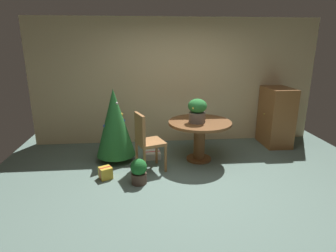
# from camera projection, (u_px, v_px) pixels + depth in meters

# --- Properties ---
(ground_plane) EXTENTS (6.60, 6.60, 0.00)m
(ground_plane) POSITION_uv_depth(u_px,v_px,m) (192.00, 188.00, 4.22)
(ground_plane) COLOR slate
(back_wall_panel) EXTENTS (6.00, 0.10, 2.60)m
(back_wall_panel) POSITION_uv_depth(u_px,v_px,m) (176.00, 82.00, 5.95)
(back_wall_panel) COLOR beige
(back_wall_panel) RESTS_ON ground_plane
(round_dining_table) EXTENTS (1.14, 1.14, 0.74)m
(round_dining_table) POSITION_uv_depth(u_px,v_px,m) (200.00, 131.00, 5.09)
(round_dining_table) COLOR brown
(round_dining_table) RESTS_ON ground_plane
(flower_vase) EXTENTS (0.33, 0.33, 0.42)m
(flower_vase) POSITION_uv_depth(u_px,v_px,m) (197.00, 110.00, 4.92)
(flower_vase) COLOR #665B51
(flower_vase) RESTS_ON round_dining_table
(wooden_chair_left_near) EXTENTS (0.54, 0.55, 1.00)m
(wooden_chair_left_near) POSITION_uv_depth(u_px,v_px,m) (146.00, 139.00, 4.67)
(wooden_chair_left_near) COLOR #9E6B3D
(wooden_chair_left_near) RESTS_ON ground_plane
(holiday_tree) EXTENTS (0.71, 0.71, 1.34)m
(holiday_tree) POSITION_uv_depth(u_px,v_px,m) (115.00, 123.00, 5.04)
(holiday_tree) COLOR brown
(holiday_tree) RESTS_ON ground_plane
(gift_box_cream) EXTENTS (0.30, 0.30, 0.13)m
(gift_box_cream) POSITION_uv_depth(u_px,v_px,m) (153.00, 155.00, 5.32)
(gift_box_cream) COLOR silver
(gift_box_cream) RESTS_ON ground_plane
(gift_box_gold) EXTENTS (0.25, 0.24, 0.19)m
(gift_box_gold) POSITION_uv_depth(u_px,v_px,m) (106.00, 173.00, 4.50)
(gift_box_gold) COLOR gold
(gift_box_gold) RESTS_ON ground_plane
(wooden_cabinet) EXTENTS (0.54, 0.75, 1.22)m
(wooden_cabinet) POSITION_uv_depth(u_px,v_px,m) (276.00, 117.00, 5.89)
(wooden_cabinet) COLOR brown
(wooden_cabinet) RESTS_ON ground_plane
(potted_plant) EXTENTS (0.26, 0.26, 0.40)m
(potted_plant) POSITION_uv_depth(u_px,v_px,m) (139.00, 171.00, 4.31)
(potted_plant) COLOR #4C382D
(potted_plant) RESTS_ON ground_plane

